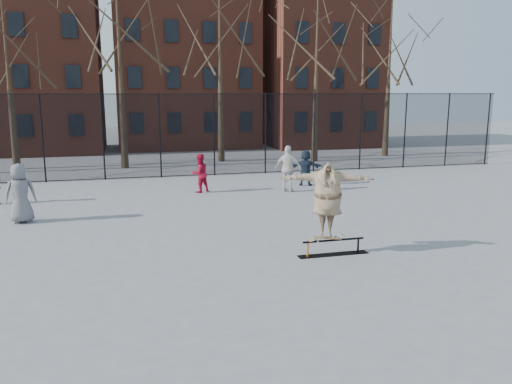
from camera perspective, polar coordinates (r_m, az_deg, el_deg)
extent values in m
plane|color=slate|center=(12.16, 0.09, -8.02)|extent=(100.00, 100.00, 0.00)
cube|color=black|center=(12.84, 8.80, -7.06)|extent=(1.84, 0.28, 0.01)
cylinder|color=orange|center=(12.54, 5.94, -6.56)|extent=(0.05, 0.05, 0.38)
cylinder|color=black|center=(13.06, 11.59, -6.00)|extent=(0.05, 0.05, 0.38)
cylinder|color=black|center=(12.73, 8.85, -5.47)|extent=(1.62, 0.05, 0.05)
imported|color=#633482|center=(12.40, 8.18, -0.91)|extent=(2.35, 1.26, 1.85)
imported|color=slate|center=(17.19, -25.33, -0.13)|extent=(1.02, 0.77, 1.88)
imported|color=#B30F2D|center=(20.47, -6.45, 2.14)|extent=(0.95, 0.87, 1.57)
imported|color=silver|center=(20.49, 3.70, 2.66)|extent=(1.20, 0.97, 1.91)
imported|color=#1C2738|center=(21.99, 5.70, 2.79)|extent=(1.52, 1.03, 1.57)
cylinder|color=black|center=(24.48, -23.21, 5.65)|extent=(0.07, 0.07, 4.00)
cylinder|color=black|center=(24.22, -17.10, 6.02)|extent=(0.07, 0.07, 4.00)
cylinder|color=black|center=(24.24, -10.92, 6.31)|extent=(0.07, 0.07, 4.00)
cylinder|color=black|center=(24.53, -4.82, 6.53)|extent=(0.07, 0.07, 4.00)
cylinder|color=black|center=(25.10, 1.08, 6.68)|extent=(0.07, 0.07, 4.00)
cylinder|color=black|center=(25.91, 6.67, 6.75)|extent=(0.07, 0.07, 4.00)
cylinder|color=black|center=(26.95, 11.88, 6.76)|extent=(0.07, 0.07, 4.00)
cylinder|color=black|center=(28.19, 16.66, 6.72)|extent=(0.07, 0.07, 4.00)
cylinder|color=black|center=(29.61, 21.01, 6.64)|extent=(0.07, 0.07, 4.00)
cylinder|color=black|center=(31.18, 24.94, 6.54)|extent=(0.07, 0.07, 4.00)
cube|color=black|center=(24.36, -7.62, 6.44)|extent=(34.00, 0.01, 4.00)
cylinder|color=black|center=(24.28, -7.74, 11.05)|extent=(34.00, 0.04, 0.04)
cone|color=black|center=(29.50, -25.55, 6.88)|extent=(0.40, 0.40, 4.62)
cone|color=black|center=(27.66, -14.75, 7.38)|extent=(0.40, 0.40, 4.62)
cone|color=black|center=(29.45, -3.89, 7.94)|extent=(0.40, 0.40, 4.62)
cone|color=black|center=(29.72, 7.16, 7.91)|extent=(0.40, 0.40, 4.62)
cone|color=black|center=(33.27, 15.27, 7.96)|extent=(0.40, 0.40, 4.62)
cube|color=brown|center=(37.66, -24.43, 13.33)|extent=(9.00, 7.00, 12.00)
cube|color=brown|center=(37.45, -7.92, 14.99)|extent=(10.00, 7.00, 13.00)
cube|color=brown|center=(39.82, 6.97, 13.35)|extent=(8.00, 7.00, 11.00)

